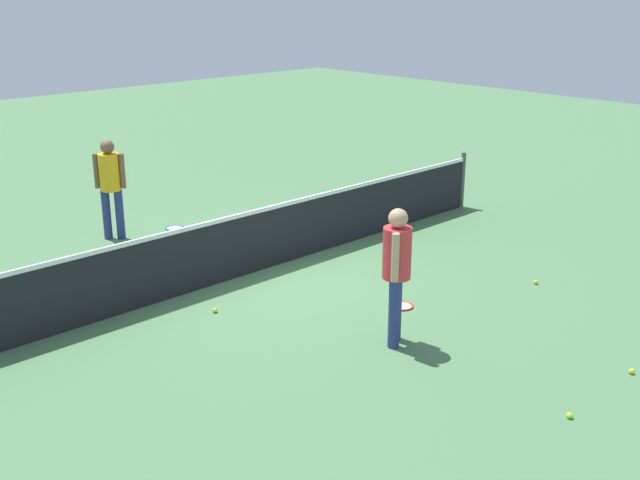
% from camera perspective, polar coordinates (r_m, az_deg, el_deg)
% --- Properties ---
extents(ground_plane, '(40.00, 40.00, 0.00)m').
position_cam_1_polar(ground_plane, '(11.78, -4.39, -2.21)').
color(ground_plane, '#4C7A4C').
extents(court_net, '(10.09, 0.09, 1.07)m').
position_cam_1_polar(court_net, '(11.61, -4.45, 0.10)').
color(court_net, '#4C4C51').
rests_on(court_net, ground_plane).
extents(player_near_side, '(0.47, 0.47, 1.70)m').
position_cam_1_polar(player_near_side, '(9.11, 5.67, -1.86)').
color(player_near_side, navy).
rests_on(player_near_side, ground_plane).
extents(player_far_side, '(0.48, 0.48, 1.70)m').
position_cam_1_polar(player_far_side, '(13.34, -15.22, 4.22)').
color(player_far_side, navy).
rests_on(player_far_side, ground_plane).
extents(tennis_racket_near_player, '(0.51, 0.55, 0.03)m').
position_cam_1_polar(tennis_racket_near_player, '(10.53, 6.04, -4.80)').
color(tennis_racket_near_player, red).
rests_on(tennis_racket_near_player, ground_plane).
extents(tennis_racket_far_player, '(0.54, 0.53, 0.03)m').
position_cam_1_polar(tennis_racket_far_player, '(13.91, -10.60, 0.88)').
color(tennis_racket_far_player, blue).
rests_on(tennis_racket_far_player, ground_plane).
extents(tennis_ball_near_player, '(0.07, 0.07, 0.07)m').
position_cam_1_polar(tennis_ball_near_player, '(10.36, -7.76, -5.16)').
color(tennis_ball_near_player, '#C6E033').
rests_on(tennis_ball_near_player, ground_plane).
extents(tennis_ball_by_net, '(0.07, 0.07, 0.07)m').
position_cam_1_polar(tennis_ball_by_net, '(8.35, 17.94, -12.21)').
color(tennis_ball_by_net, '#C6E033').
rests_on(tennis_ball_by_net, ground_plane).
extents(tennis_ball_midcourt, '(0.07, 0.07, 0.07)m').
position_cam_1_polar(tennis_ball_midcourt, '(9.43, 22.00, -8.96)').
color(tennis_ball_midcourt, '#C6E033').
rests_on(tennis_ball_midcourt, ground_plane).
extents(tennis_ball_baseline, '(0.07, 0.07, 0.07)m').
position_cam_1_polar(tennis_ball_baseline, '(11.62, 15.64, -3.00)').
color(tennis_ball_baseline, '#C6E033').
rests_on(tennis_ball_baseline, ground_plane).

